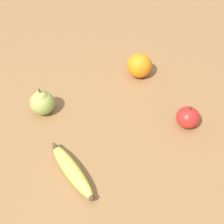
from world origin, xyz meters
The scene contains 5 objects.
ground_plane centered at (0.00, 0.00, 0.00)m, with size 3.00×3.00×0.00m, color olive.
banana centered at (0.14, 0.13, 0.02)m, with size 0.05×0.21×0.04m.
orange centered at (-0.24, -0.10, 0.04)m, with size 0.09×0.09×0.09m.
pear centered at (0.11, -0.12, 0.04)m, with size 0.08×0.08×0.09m.
apple centered at (-0.22, 0.16, 0.03)m, with size 0.07×0.07×0.08m.
Camera 1 is at (0.30, 0.56, 0.71)m, focal length 50.00 mm.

